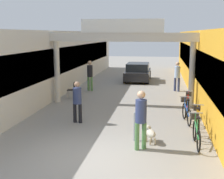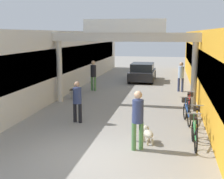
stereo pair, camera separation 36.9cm
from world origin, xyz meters
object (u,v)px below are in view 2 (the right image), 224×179
pedestrian_companion (77,99)px  bicycle_blue_third (187,112)px  bicycle_orange_second (197,122)px  pedestrian_elderly_walking (181,75)px  parked_car_black (142,72)px  bicycle_green_nearest (194,132)px  cafe_chair_black_nearer (75,88)px  pedestrian_with_dog (138,116)px  bicycle_red_farthest (189,105)px  bollard_post_metal (133,126)px  pedestrian_carrying_crate (93,73)px  dog_on_leash (148,133)px

pedestrian_companion → bicycle_blue_third: pedestrian_companion is taller
bicycle_orange_second → pedestrian_elderly_walking: bearing=92.5°
bicycle_blue_third → parked_car_black: size_ratio=0.42×
bicycle_blue_third → parked_car_black: bearing=104.5°
bicycle_green_nearest → cafe_chair_black_nearer: bearing=132.9°
pedestrian_with_dog → bicycle_red_farthest: pedestrian_with_dog is taller
cafe_chair_black_nearer → bollard_post_metal: bearing=-57.8°
pedestrian_elderly_walking → bicycle_blue_third: 6.82m
pedestrian_carrying_crate → bicycle_green_nearest: bearing=-58.0°
pedestrian_with_dog → pedestrian_elderly_walking: 10.23m
pedestrian_companion → bollard_post_metal: (2.43, -1.77, -0.43)m
bicycle_green_nearest → bicycle_red_farthest: bearing=89.6°
pedestrian_with_dog → pedestrian_carrying_crate: 10.17m
bicycle_orange_second → bollard_post_metal: size_ratio=1.70×
pedestrian_with_dog → cafe_chair_black_nearer: pedestrian_with_dog is taller
pedestrian_elderly_walking → bicycle_orange_second: (0.36, -8.22, -0.60)m
bicycle_blue_third → bollard_post_metal: 3.16m
pedestrian_elderly_walking → bicycle_blue_third: bearing=-89.4°
bicycle_orange_second → parked_car_black: bearing=104.1°
pedestrian_carrying_crate → bicycle_orange_second: pedestrian_carrying_crate is taller
dog_on_leash → bollard_post_metal: bearing=172.5°
pedestrian_carrying_crate → parked_car_black: (2.59, 4.59, -0.43)m
pedestrian_carrying_crate → pedestrian_elderly_walking: bearing=7.3°
bicycle_blue_third → cafe_chair_black_nearer: bearing=147.4°
bicycle_blue_third → parked_car_black: (-2.77, 10.70, 0.21)m
pedestrian_carrying_crate → parked_car_black: size_ratio=0.46×
bicycle_green_nearest → dog_on_leash: bearing=-179.8°
pedestrian_companion → pedestrian_with_dog: bearing=-43.4°
pedestrian_elderly_walking → dog_on_leash: 9.55m
parked_car_black → cafe_chair_black_nearer: bearing=-113.2°
pedestrian_with_dog → bicycle_orange_second: (1.87, 1.90, -0.61)m
pedestrian_carrying_crate → bicycle_red_farthest: (5.51, -4.82, -0.64)m
pedestrian_companion → bollard_post_metal: 3.04m
pedestrian_with_dog → parked_car_black: bearing=94.8°
pedestrian_with_dog → pedestrian_carrying_crate: bearing=111.8°
bicycle_blue_third → bicycle_red_farthest: same height
pedestrian_companion → dog_on_leash: bearing=-32.2°
dog_on_leash → bicycle_red_farthest: bearing=69.5°
dog_on_leash → bicycle_orange_second: (1.61, 1.22, 0.12)m
bicycle_green_nearest → bicycle_orange_second: size_ratio=1.00×
parked_car_black → bicycle_green_nearest: bearing=-77.8°
cafe_chair_black_nearer → parked_car_black: 7.63m
bicycle_red_farthest → cafe_chair_black_nearer: bearing=158.0°
bicycle_orange_second → parked_car_black: size_ratio=0.42×
pedestrian_companion → parked_car_black: bearing=82.7°
pedestrian_companion → pedestrian_elderly_walking: size_ratio=0.92×
bicycle_blue_third → bollard_post_metal: (-1.82, -2.58, 0.07)m
pedestrian_carrying_crate → pedestrian_elderly_walking: 5.33m
pedestrian_carrying_crate → pedestrian_elderly_walking: (5.28, 0.68, -0.04)m
pedestrian_elderly_walking → cafe_chair_black_nearer: 6.50m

